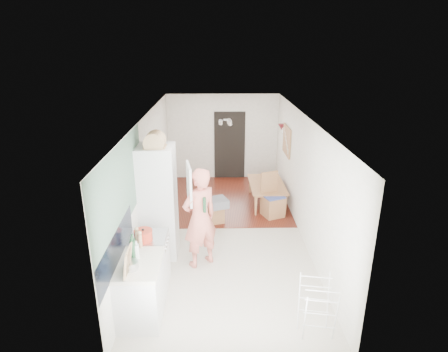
{
  "coord_description": "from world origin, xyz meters",
  "views": [
    {
      "loc": [
        -0.17,
        -7.16,
        3.88
      ],
      "look_at": [
        -0.03,
        0.2,
        1.23
      ],
      "focal_mm": 30.0,
      "sensor_mm": 36.0,
      "label": 1
    }
  ],
  "objects_px": {
    "dining_table": "(268,195)",
    "dining_chair": "(273,196)",
    "person": "(200,210)",
    "drying_rack": "(317,309)",
    "stool": "(216,214)"
  },
  "relations": [
    {
      "from": "drying_rack",
      "to": "person",
      "type": "bearing_deg",
      "value": 142.56
    },
    {
      "from": "dining_chair",
      "to": "drying_rack",
      "type": "xyz_separation_m",
      "value": [
        0.06,
        -3.79,
        -0.09
      ]
    },
    {
      "from": "dining_table",
      "to": "drying_rack",
      "type": "xyz_separation_m",
      "value": [
        0.09,
        -4.51,
        0.2
      ]
    },
    {
      "from": "dining_table",
      "to": "dining_chair",
      "type": "bearing_deg",
      "value": -178.58
    },
    {
      "from": "person",
      "to": "drying_rack",
      "type": "height_order",
      "value": "person"
    },
    {
      "from": "person",
      "to": "dining_chair",
      "type": "xyz_separation_m",
      "value": [
        1.61,
        1.98,
        -0.58
      ]
    },
    {
      "from": "dining_chair",
      "to": "drying_rack",
      "type": "height_order",
      "value": "dining_chair"
    },
    {
      "from": "dining_table",
      "to": "drying_rack",
      "type": "relative_size",
      "value": 1.52
    },
    {
      "from": "dining_chair",
      "to": "stool",
      "type": "height_order",
      "value": "dining_chair"
    },
    {
      "from": "person",
      "to": "dining_chair",
      "type": "bearing_deg",
      "value": -163.41
    },
    {
      "from": "person",
      "to": "dining_table",
      "type": "relative_size",
      "value": 1.7
    },
    {
      "from": "dining_chair",
      "to": "stool",
      "type": "xyz_separation_m",
      "value": [
        -1.32,
        -0.3,
        -0.32
      ]
    },
    {
      "from": "person",
      "to": "drying_rack",
      "type": "bearing_deg",
      "value": 98.39
    },
    {
      "from": "dining_table",
      "to": "dining_chair",
      "type": "relative_size",
      "value": 1.25
    },
    {
      "from": "dining_table",
      "to": "dining_chair",
      "type": "distance_m",
      "value": 0.78
    }
  ]
}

